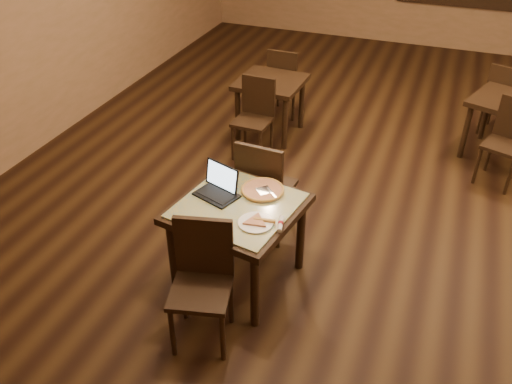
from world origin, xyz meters
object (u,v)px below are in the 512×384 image
at_px(other_table_b, 271,89).
at_px(other_table_b_chair_near, 255,113).
at_px(chair_main_far, 264,185).
at_px(pizza_pan, 263,191).
at_px(chair_main_near, 202,275).
at_px(other_table_b_chair_far, 284,79).
at_px(other_table_a, 508,110).
at_px(other_table_a_chair_far, 503,97).
at_px(tiled_table, 238,215).
at_px(other_table_a_chair_near, 509,137).
at_px(laptop, 219,186).

relative_size(other_table_b, other_table_b_chair_near, 0.86).
xyz_separation_m(chair_main_far, other_table_b, (-0.63, 1.97, 0.02)).
distance_m(pizza_pan, other_table_b_chair_near, 1.98).
height_order(chair_main_near, chair_main_far, chair_main_far).
bearing_deg(other_table_b_chair_far, other_table_b, 92.71).
relative_size(other_table_a, other_table_a_chair_far, 1.06).
relative_size(other_table_a, other_table_b_chair_near, 1.05).
bearing_deg(tiled_table, other_table_a_chair_near, 59.73).
height_order(laptop, other_table_a_chair_near, laptop).
height_order(other_table_a_chair_far, other_table_b, other_table_a_chair_far).
bearing_deg(laptop, other_table_a_chair_far, 76.46).
relative_size(tiled_table, other_table_a_chair_near, 1.16).
bearing_deg(other_table_a_chair_far, pizza_pan, 80.09).
height_order(chair_main_near, laptop, laptop).
xyz_separation_m(chair_main_near, other_table_a, (2.04, 3.61, 0.04)).
distance_m(tiled_table, other_table_b_chair_near, 2.15).
xyz_separation_m(pizza_pan, other_table_a_chair_near, (1.93, 2.22, -0.25)).
distance_m(chair_main_far, laptop, 0.60).
xyz_separation_m(other_table_b_chair_near, other_table_b_chair_far, (-0.01, 1.07, 0.00)).
height_order(other_table_b, other_table_b_chair_near, other_table_b_chair_near).
bearing_deg(laptop, other_table_b, 119.11).
relative_size(other_table_b, other_table_b_chair_far, 0.86).
bearing_deg(other_table_a_chair_near, other_table_b, -162.99).
bearing_deg(chair_main_near, laptop, 90.16).
relative_size(other_table_a, other_table_b_chair_far, 1.05).
xyz_separation_m(tiled_table, other_table_a_chair_far, (2.00, 3.53, -0.14)).
bearing_deg(other_table_a_chair_near, chair_main_far, -118.33).
xyz_separation_m(chair_main_near, other_table_a_chair_near, (2.07, 3.07, -0.03)).
height_order(tiled_table, other_table_b_chair_far, other_table_b_chair_far).
distance_m(tiled_table, other_table_a, 3.61).
xyz_separation_m(other_table_b, other_table_b_chair_far, (-0.00, 0.53, -0.07)).
bearing_deg(other_table_a_chair_far, chair_main_near, 83.85).
height_order(other_table_a, other_table_b_chair_near, other_table_b_chair_near).
xyz_separation_m(other_table_a, other_table_a_chair_far, (-0.03, 0.54, -0.07)).
xyz_separation_m(tiled_table, pizza_pan, (0.12, 0.24, 0.11)).
distance_m(chair_main_near, chair_main_far, 1.23).
xyz_separation_m(laptop, other_table_a, (2.22, 2.89, -0.24)).
relative_size(chair_main_far, other_table_a_chair_near, 1.10).
height_order(chair_main_near, other_table_b_chair_far, chair_main_near).
height_order(chair_main_near, pizza_pan, chair_main_near).
bearing_deg(chair_main_far, laptop, 72.63).
distance_m(other_table_b, other_table_b_chair_far, 0.54).
bearing_deg(other_table_b, other_table_a, 11.04).
relative_size(tiled_table, chair_main_near, 1.09).
bearing_deg(other_table_a_chair_near, other_table_b_chair_far, -174.05).
bearing_deg(other_table_b_chair_far, chair_main_far, 106.58).
bearing_deg(pizza_pan, other_table_a, 55.33).
bearing_deg(other_table_a_chair_near, chair_main_near, -104.19).
xyz_separation_m(other_table_b, other_table_b_chair_near, (0.00, -0.53, -0.07)).
bearing_deg(laptop, other_table_b_chair_far, 117.43).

